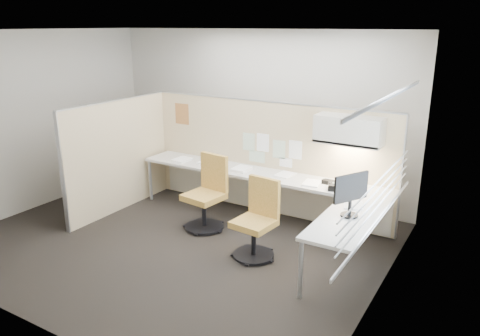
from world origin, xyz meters
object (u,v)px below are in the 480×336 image
Objects in this scene: desk at (274,187)px; monitor at (351,192)px; phone at (335,186)px; chair_right at (257,222)px; chair_left at (207,195)px.

desk is 7.75× the size of monitor.
monitor is 0.94m from phone.
chair_right is at bearing 126.87° from monitor.
phone is at bearing 58.62° from monitor.
chair_left is 2.25m from monitor.
desk is 0.94m from phone.
desk is at bearing 88.94° from monitor.
chair_left is at bearing 112.48° from monitor.
monitor is at bearing -29.87° from desk.
chair_right is at bearing -75.78° from desk.
chair_right is at bearing -13.13° from chair_left.
chair_left is 2.07× the size of monitor.
monitor reaches higher than chair_right.
desk is 3.98× the size of chair_right.
monitor is (1.13, 0.16, 0.56)m from chair_right.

